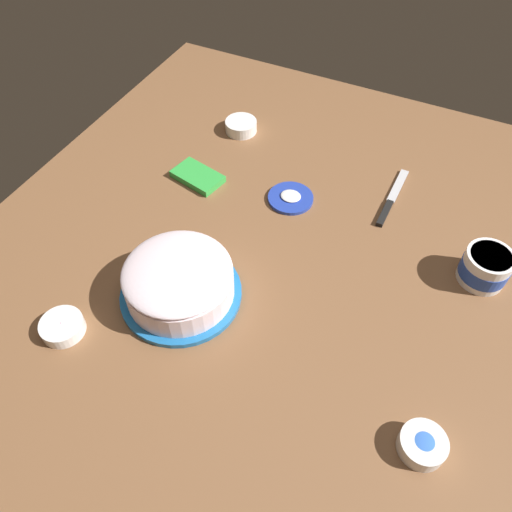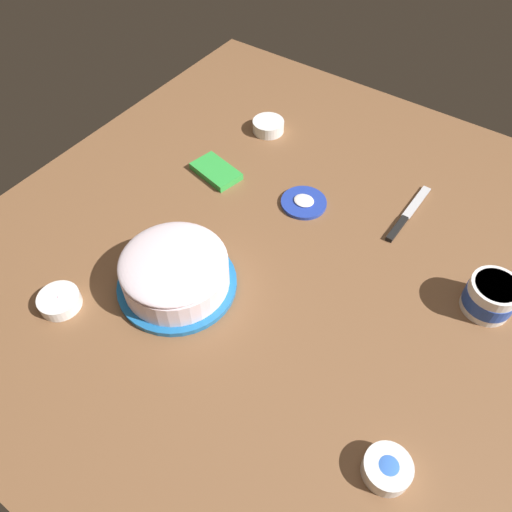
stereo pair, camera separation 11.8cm
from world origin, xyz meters
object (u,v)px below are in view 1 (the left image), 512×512
spreading_knife (390,202)px  candy_box_lower (198,176)px  sprinkle_bowl_blue (423,444)px  frosting_tub (486,267)px  sprinkle_bowl_rainbow (241,126)px  frosting_tub_lid (291,198)px  sprinkle_bowl_pink (62,327)px  frosted_cake (179,282)px

spreading_knife → candy_box_lower: size_ratio=1.71×
sprinkle_bowl_blue → candy_box_lower: size_ratio=0.64×
frosting_tub → candy_box_lower: (-0.77, 0.01, -0.03)m
frosting_tub → spreading_knife: size_ratio=0.47×
sprinkle_bowl_rainbow → candy_box_lower: 0.25m
frosting_tub → sprinkle_bowl_blue: size_ratio=1.25×
frosting_tub_lid → sprinkle_bowl_pink: size_ratio=1.30×
frosting_tub_lid → sprinkle_bowl_rainbow: size_ratio=1.28×
spreading_knife → sprinkle_bowl_rainbow: size_ratio=2.47×
frosted_cake → sprinkle_bowl_pink: size_ratio=2.95×
sprinkle_bowl_blue → candy_box_lower: (-0.74, 0.46, -0.01)m
frosting_tub_lid → sprinkle_bowl_rainbow: sprinkle_bowl_rainbow is taller
frosting_tub → sprinkle_bowl_pink: frosting_tub is taller
sprinkle_bowl_rainbow → sprinkle_bowl_pink: sprinkle_bowl_rainbow is taller
frosted_cake → spreading_knife: bearing=55.5°
frosting_tub_lid → sprinkle_bowl_rainbow: bearing=140.5°
sprinkle_bowl_rainbow → sprinkle_bowl_blue: (0.74, -0.71, 0.00)m
spreading_knife → sprinkle_bowl_blue: size_ratio=2.68×
sprinkle_bowl_rainbow → sprinkle_bowl_blue: bearing=-44.1°
frosted_cake → sprinkle_bowl_rainbow: bearing=104.5°
frosting_tub_lid → candy_box_lower: 0.27m
sprinkle_bowl_rainbow → sprinkle_bowl_blue: 1.03m
candy_box_lower → frosting_tub_lid: bearing=20.6°
sprinkle_bowl_rainbow → frosted_cake: bearing=-75.5°
frosted_cake → sprinkle_bowl_rainbow: (-0.16, 0.61, -0.03)m
sprinkle_bowl_rainbow → sprinkle_bowl_pink: (-0.02, -0.80, -0.00)m
sprinkle_bowl_pink → frosted_cake: bearing=46.7°
frosted_cake → spreading_knife: size_ratio=1.17×
spreading_knife → sprinkle_bowl_blue: 0.65m
frosted_cake → frosting_tub: 0.70m
frosted_cake → sprinkle_bowl_rainbow: size_ratio=2.89×
frosted_cake → sprinkle_bowl_pink: bearing=-133.3°
candy_box_lower → sprinkle_bowl_pink: bearing=-79.0°
frosted_cake → frosting_tub: frosted_cake is taller
frosting_tub → sprinkle_bowl_pink: 0.95m
sprinkle_bowl_pink → candy_box_lower: (0.01, 0.55, -0.01)m
sprinkle_bowl_pink → candy_box_lower: 0.55m
spreading_knife → sprinkle_bowl_blue: sprinkle_bowl_blue is taller
frosting_tub → sprinkle_bowl_pink: (-0.79, -0.54, -0.03)m
sprinkle_bowl_pink → sprinkle_bowl_blue: bearing=6.6°
spreading_knife → candy_box_lower: bearing=-164.6°
frosting_tub → sprinkle_bowl_rainbow: bearing=161.1°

